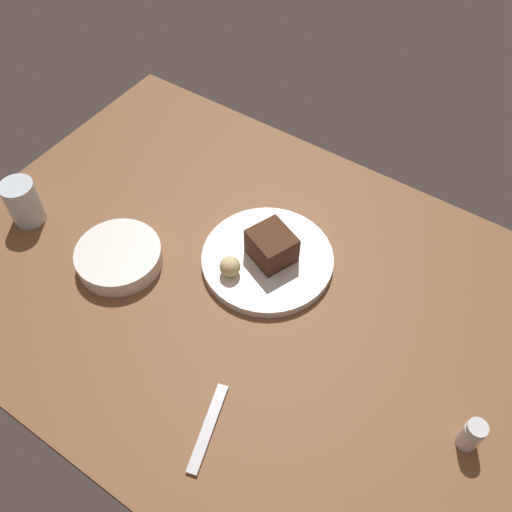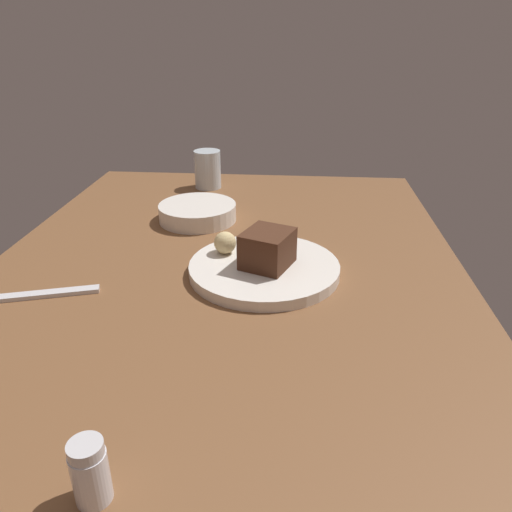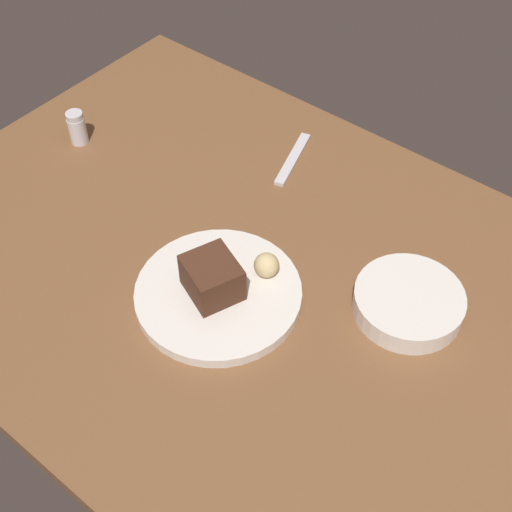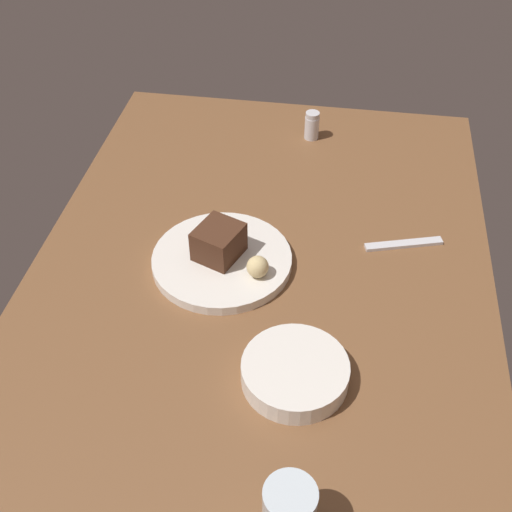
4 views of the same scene
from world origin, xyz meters
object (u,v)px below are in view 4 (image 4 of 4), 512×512
(chocolate_cake_slice, at_px, (219,242))
(dessert_spoon, at_px, (404,244))
(dessert_plate, at_px, (222,260))
(water_glass, at_px, (289,512))
(side_bowl, at_px, (295,372))
(salt_shaker, at_px, (312,126))
(bread_roll, at_px, (257,267))

(chocolate_cake_slice, relative_size, dessert_spoon, 0.54)
(dessert_plate, distance_m, dessert_spoon, 0.35)
(dessert_plate, relative_size, dessert_spoon, 1.71)
(water_glass, distance_m, side_bowl, 0.24)
(dessert_plate, bearing_deg, salt_shaker, -15.12)
(chocolate_cake_slice, relative_size, water_glass, 0.85)
(bread_roll, xyz_separation_m, salt_shaker, (0.49, -0.05, -0.01))
(dessert_spoon, bearing_deg, bread_roll, 11.47)
(bread_roll, xyz_separation_m, side_bowl, (-0.20, -0.09, -0.02))
(dessert_plate, height_order, bread_roll, bread_roll)
(dessert_plate, height_order, side_bowl, side_bowl)
(side_bowl, bearing_deg, dessert_spoon, -26.42)
(side_bowl, relative_size, dessert_spoon, 1.11)
(dessert_plate, height_order, dessert_spoon, dessert_plate)
(dessert_plate, height_order, salt_shaker, salt_shaker)
(water_glass, bearing_deg, side_bowl, 4.34)
(chocolate_cake_slice, distance_m, dessert_spoon, 0.35)
(dessert_spoon, bearing_deg, water_glass, 58.26)
(chocolate_cake_slice, bearing_deg, side_bowl, -145.64)
(salt_shaker, height_order, water_glass, water_glass)
(salt_shaker, distance_m, side_bowl, 0.69)
(dessert_plate, distance_m, salt_shaker, 0.47)
(chocolate_cake_slice, relative_size, bread_roll, 2.05)
(dessert_plate, height_order, water_glass, water_glass)
(bread_roll, distance_m, salt_shaker, 0.49)
(salt_shaker, bearing_deg, chocolate_cake_slice, 164.05)
(chocolate_cake_slice, distance_m, water_glass, 0.51)
(dessert_spoon, bearing_deg, side_bowl, 46.59)
(bread_roll, height_order, dessert_spoon, bread_roll)
(salt_shaker, distance_m, dessert_spoon, 0.41)
(water_glass, height_order, side_bowl, water_glass)
(side_bowl, bearing_deg, chocolate_cake_slice, 34.36)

